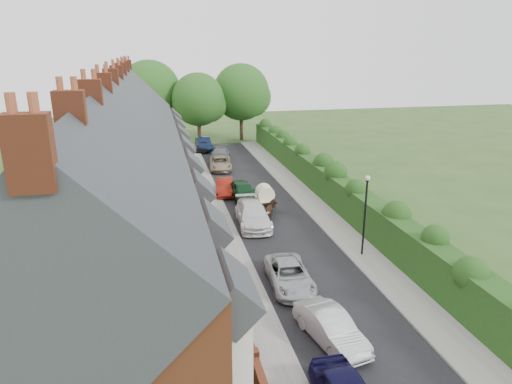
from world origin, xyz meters
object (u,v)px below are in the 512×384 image
(car_green, at_px, (243,191))
(horse, at_px, (271,211))
(horse_cart, at_px, (265,197))
(car_red, at_px, (225,186))
(car_grey, at_px, (220,154))
(lamppost, at_px, (366,206))
(car_black, at_px, (203,146))
(car_white, at_px, (253,215))
(car_silver_a, at_px, (331,328))
(car_beige, at_px, (220,163))
(car_silver_b, at_px, (289,275))

(car_green, distance_m, horse, 5.26)
(car_green, height_order, horse_cart, horse_cart)
(car_red, relative_size, car_grey, 0.83)
(lamppost, bearing_deg, car_grey, 100.58)
(car_red, bearing_deg, car_green, -50.57)
(horse, bearing_deg, car_grey, -66.77)
(car_grey, relative_size, car_black, 1.31)
(lamppost, height_order, car_grey, lamppost)
(horse, xyz_separation_m, horse_cart, (-0.00, 1.90, 0.51))
(car_green, bearing_deg, car_grey, 85.05)
(car_white, bearing_deg, car_grey, 91.86)
(horse, bearing_deg, horse_cart, -69.63)
(car_silver_a, height_order, car_beige, car_silver_a)
(car_white, height_order, car_grey, car_white)
(horse, relative_size, horse_cart, 0.58)
(car_black, bearing_deg, car_silver_b, -74.93)
(car_silver_a, relative_size, car_green, 0.92)
(car_white, xyz_separation_m, horse, (1.50, 0.58, -0.05))
(car_white, height_order, car_green, car_white)
(car_silver_a, xyz_separation_m, car_beige, (-0.49, 30.32, -0.03))
(car_beige, bearing_deg, lamppost, -70.25)
(car_silver_a, relative_size, car_grey, 0.86)
(lamppost, xyz_separation_m, car_white, (-5.51, 6.49, -2.50))
(car_black, xyz_separation_m, horse_cart, (2.39, -22.76, 0.61))
(car_silver_b, bearing_deg, car_red, 96.37)
(car_white, bearing_deg, horse, 24.45)
(car_white, distance_m, horse_cart, 2.94)
(car_silver_b, bearing_deg, car_silver_a, -82.55)
(car_grey, height_order, horse_cart, horse_cart)
(car_green, relative_size, horse, 2.63)
(car_green, bearing_deg, car_silver_b, -95.41)
(horse_cart, bearing_deg, car_beige, 96.44)
(car_silver_b, bearing_deg, car_beige, 93.37)
(lamppost, distance_m, horse_cart, 10.04)
(car_white, bearing_deg, lamppost, -46.36)
(car_silver_a, height_order, horse_cart, horse_cart)
(car_silver_b, bearing_deg, car_black, 94.72)
(car_red, height_order, car_grey, car_grey)
(car_black, bearing_deg, car_green, -72.89)
(car_green, bearing_deg, car_black, 89.31)
(car_silver_b, distance_m, car_black, 34.35)
(car_beige, relative_size, horse, 2.75)
(car_white, relative_size, car_grey, 1.10)
(car_green, bearing_deg, lamppost, -71.38)
(car_green, xyz_separation_m, car_grey, (0.16, 14.57, -0.07))
(horse_cart, bearing_deg, car_white, -121.10)
(car_white, height_order, horse_cart, horse_cart)
(horse_cart, bearing_deg, horse, -90.00)
(car_silver_b, height_order, car_white, car_white)
(lamppost, relative_size, car_silver_a, 1.21)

